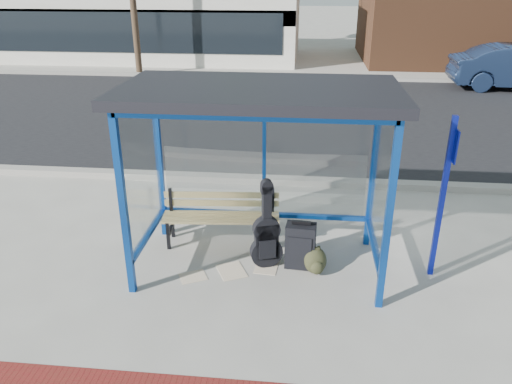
# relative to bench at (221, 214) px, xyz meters

# --- Properties ---
(ground) EXTENTS (120.00, 120.00, 0.00)m
(ground) POSITION_rel_bench_xyz_m (0.60, -0.61, -0.45)
(ground) COLOR #B2ADA0
(ground) RESTS_ON ground
(curb_near) EXTENTS (60.00, 0.25, 0.12)m
(curb_near) POSITION_rel_bench_xyz_m (0.60, 2.29, -0.39)
(curb_near) COLOR gray
(curb_near) RESTS_ON ground
(street_asphalt) EXTENTS (60.00, 10.00, 0.00)m
(street_asphalt) POSITION_rel_bench_xyz_m (0.60, 7.39, -0.44)
(street_asphalt) COLOR black
(street_asphalt) RESTS_ON ground
(curb_far) EXTENTS (60.00, 0.25, 0.12)m
(curb_far) POSITION_rel_bench_xyz_m (0.60, 12.49, -0.39)
(curb_far) COLOR gray
(curb_far) RESTS_ON ground
(far_sidewalk) EXTENTS (60.00, 4.00, 0.01)m
(far_sidewalk) POSITION_rel_bench_xyz_m (0.60, 14.39, -0.44)
(far_sidewalk) COLOR #B2ADA0
(far_sidewalk) RESTS_ON ground
(bus_shelter) EXTENTS (3.30, 1.80, 2.42)m
(bus_shelter) POSITION_rel_bench_xyz_m (0.60, -0.54, 1.62)
(bus_shelter) COLOR navy
(bus_shelter) RESTS_ON ground
(storefront_white) EXTENTS (18.00, 6.04, 4.00)m
(storefront_white) POSITION_rel_bench_xyz_m (-8.40, 17.38, 1.55)
(storefront_white) COLOR silver
(storefront_white) RESTS_ON ground
(bench) EXTENTS (1.70, 0.54, 0.79)m
(bench) POSITION_rel_bench_xyz_m (0.00, 0.00, 0.00)
(bench) COLOR black
(bench) RESTS_ON ground
(guitar_bag) EXTENTS (0.45, 0.25, 1.18)m
(guitar_bag) POSITION_rel_bench_xyz_m (0.70, -0.61, -0.01)
(guitar_bag) COLOR black
(guitar_bag) RESTS_ON ground
(suitcase) EXTENTS (0.41, 0.29, 0.68)m
(suitcase) POSITION_rel_bench_xyz_m (1.15, -0.58, -0.13)
(suitcase) COLOR black
(suitcase) RESTS_ON ground
(backpack) EXTENTS (0.34, 0.32, 0.36)m
(backpack) POSITION_rel_bench_xyz_m (1.36, -0.71, -0.28)
(backpack) COLOR #2C2D19
(backpack) RESTS_ON ground
(sign_post) EXTENTS (0.08, 0.27, 2.13)m
(sign_post) POSITION_rel_bench_xyz_m (2.87, -0.58, 0.75)
(sign_post) COLOR navy
(sign_post) RESTS_ON ground
(newspaper_a) EXTENTS (0.48, 0.52, 0.01)m
(newspaper_a) POSITION_rel_bench_xyz_m (0.26, -0.79, -0.44)
(newspaper_a) COLOR white
(newspaper_a) RESTS_ON ground
(newspaper_b) EXTENTS (0.42, 0.39, 0.01)m
(newspaper_b) POSITION_rel_bench_xyz_m (-0.22, -0.98, -0.44)
(newspaper_b) COLOR white
(newspaper_b) RESTS_ON ground
(newspaper_c) EXTENTS (0.33, 0.40, 0.01)m
(newspaper_c) POSITION_rel_bench_xyz_m (0.71, -0.65, -0.44)
(newspaper_c) COLOR white
(newspaper_c) RESTS_ON ground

